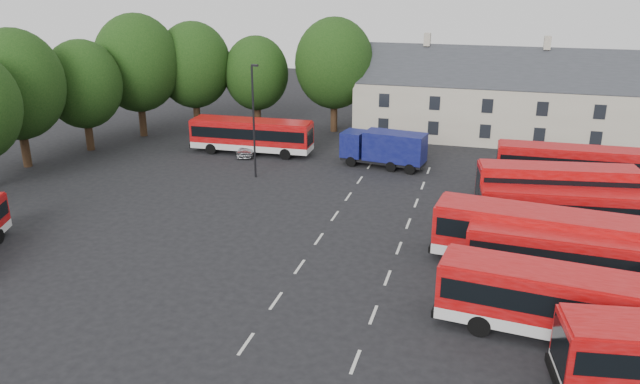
{
  "coord_description": "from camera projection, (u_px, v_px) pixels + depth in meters",
  "views": [
    {
      "loc": [
        9.64,
        -32.14,
        15.7
      ],
      "look_at": [
        -0.61,
        4.45,
        2.2
      ],
      "focal_mm": 35.0,
      "sensor_mm": 36.0,
      "label": 1
    }
  ],
  "objects": [
    {
      "name": "bus_north",
      "position": [
        251.0,
        133.0,
        56.18
      ],
      "size": [
        11.06,
        2.84,
        3.11
      ],
      "rotation": [
        0.0,
        0.0,
        0.03
      ],
      "color": "silver",
      "rests_on": "ground"
    },
    {
      "name": "silver_car",
      "position": [
        247.0,
        148.0,
        56.18
      ],
      "size": [
        2.18,
        3.92,
        1.26
      ],
      "primitive_type": "imported",
      "rotation": [
        0.0,
        0.0,
        0.19
      ],
      "color": "#A9ACB1",
      "rests_on": "ground"
    },
    {
      "name": "bus_row_c",
      "position": [
        571.0,
        255.0,
        32.28
      ],
      "size": [
        10.67,
        3.06,
        2.98
      ],
      "rotation": [
        0.0,
        0.0,
        -0.06
      ],
      "color": "silver",
      "rests_on": "ground"
    },
    {
      "name": "ground",
      "position": [
        310.0,
        252.0,
        36.87
      ],
      "size": [
        140.0,
        140.0,
        0.0
      ],
      "primitive_type": "plane",
      "color": "black",
      "rests_on": "ground"
    },
    {
      "name": "bus_dd_north",
      "position": [
        567.0,
        170.0,
        44.46
      ],
      "size": [
        9.81,
        2.42,
        4.01
      ],
      "rotation": [
        0.0,
        0.0,
        0.02
      ],
      "color": "silver",
      "rests_on": "ground"
    },
    {
      "name": "bus_dd_south",
      "position": [
        556.0,
        192.0,
        40.0
      ],
      "size": [
        10.12,
        3.69,
        4.06
      ],
      "rotation": [
        0.0,
        0.0,
        0.15
      ],
      "color": "silver",
      "rests_on": "ground"
    },
    {
      "name": "bus_row_d",
      "position": [
        547.0,
        236.0,
        34.0
      ],
      "size": [
        12.34,
        4.09,
        3.42
      ],
      "rotation": [
        0.0,
        0.0,
        -0.11
      ],
      "color": "silver",
      "rests_on": "ground"
    },
    {
      "name": "bus_row_b",
      "position": [
        571.0,
        301.0,
        27.49
      ],
      "size": [
        11.76,
        3.92,
        3.26
      ],
      "rotation": [
        0.0,
        0.0,
        -0.11
      ],
      "color": "silver",
      "rests_on": "ground"
    },
    {
      "name": "box_truck",
      "position": [
        384.0,
        147.0,
        52.25
      ],
      "size": [
        7.32,
        3.26,
        3.09
      ],
      "rotation": [
        0.0,
        0.0,
        -0.15
      ],
      "color": "black",
      "rests_on": "ground"
    },
    {
      "name": "bus_row_e",
      "position": [
        572.0,
        209.0,
        38.29
      ],
      "size": [
        11.32,
        3.69,
        3.14
      ],
      "rotation": [
        0.0,
        0.0,
        0.11
      ],
      "color": "silver",
      "rests_on": "ground"
    },
    {
      "name": "terrace_houses",
      "position": [
        540.0,
        103.0,
        59.23
      ],
      "size": [
        35.7,
        7.13,
        10.06
      ],
      "color": "beige",
      "rests_on": "ground"
    },
    {
      "name": "lane_markings",
      "position": [
        358.0,
        243.0,
        38.04
      ],
      "size": [
        5.15,
        33.8,
        0.01
      ],
      "color": "beige",
      "rests_on": "ground"
    },
    {
      "name": "lamppost",
      "position": [
        254.0,
        119.0,
        48.69
      ],
      "size": [
        0.63,
        0.3,
        9.02
      ],
      "rotation": [
        0.0,
        0.0,
        -0.15
      ],
      "color": "black",
      "rests_on": "ground"
    },
    {
      "name": "treeline",
      "position": [
        154.0,
        75.0,
        57.47
      ],
      "size": [
        29.92,
        32.59,
        12.01
      ],
      "color": "black",
      "rests_on": "ground"
    }
  ]
}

